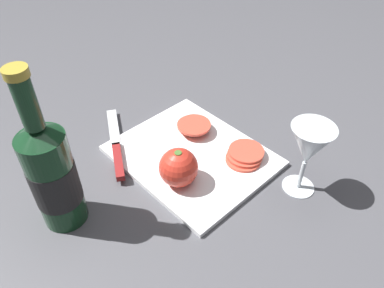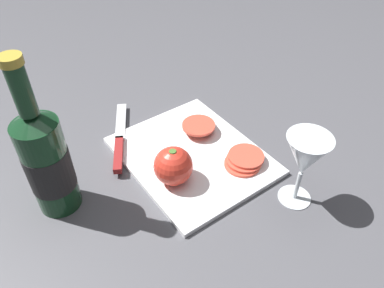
{
  "view_description": "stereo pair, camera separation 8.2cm",
  "coord_description": "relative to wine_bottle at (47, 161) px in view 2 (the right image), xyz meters",
  "views": [
    {
      "loc": [
        -0.36,
        0.46,
        0.59
      ],
      "look_at": [
        0.08,
        0.03,
        0.04
      ],
      "focal_mm": 35.0,
      "sensor_mm": 36.0,
      "label": 1
    },
    {
      "loc": [
        -0.42,
        0.39,
        0.59
      ],
      "look_at": [
        0.08,
        0.03,
        0.04
      ],
      "focal_mm": 35.0,
      "sensor_mm": 36.0,
      "label": 2
    }
  ],
  "objects": [
    {
      "name": "ground_plane",
      "position": [
        -0.13,
        -0.32,
        -0.12
      ],
      "size": [
        3.0,
        3.0,
        0.0
      ],
      "primitive_type": "plane",
      "color": "#4C4C51"
    },
    {
      "name": "whole_tomato",
      "position": [
        -0.09,
        -0.21,
        -0.06
      ],
      "size": [
        0.08,
        0.08,
        0.08
      ],
      "color": "red",
      "rests_on": "cutting_board"
    },
    {
      "name": "tomato_slice_stack_near",
      "position": [
        0.01,
        -0.35,
        -0.09
      ],
      "size": [
        0.1,
        0.09,
        0.02
      ],
      "color": "#DB4C38",
      "rests_on": "cutting_board"
    },
    {
      "name": "wine_bottle",
      "position": [
        0.0,
        0.0,
        0.0
      ],
      "size": [
        0.08,
        0.08,
        0.33
      ],
      "color": "#14381E",
      "rests_on": "ground_plane"
    },
    {
      "name": "cutting_board",
      "position": [
        -0.05,
        -0.29,
        -0.11
      ],
      "size": [
        0.33,
        0.28,
        0.01
      ],
      "color": "white",
      "rests_on": "ground_plane"
    },
    {
      "name": "knife",
      "position": [
        0.06,
        -0.17,
        -0.1
      ],
      "size": [
        0.23,
        0.14,
        0.01
      ],
      "rotation": [
        0.0,
        0.0,
        5.76
      ],
      "color": "silver",
      "rests_on": "cutting_board"
    },
    {
      "name": "tomato_slice_stack_far",
      "position": [
        -0.14,
        -0.36,
        -0.09
      ],
      "size": [
        0.08,
        0.09,
        0.02
      ],
      "color": "#DB4C38",
      "rests_on": "cutting_board"
    },
    {
      "name": "wine_glass",
      "position": [
        -0.27,
        -0.39,
        -0.0
      ],
      "size": [
        0.09,
        0.09,
        0.16
      ],
      "color": "silver",
      "rests_on": "ground_plane"
    }
  ]
}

